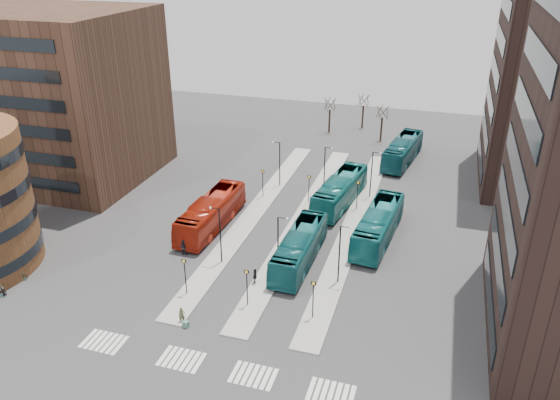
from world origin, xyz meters
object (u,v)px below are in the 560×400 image
(suitcase, at_px, (186,324))
(teal_bus_c, at_px, (378,225))
(commuter_c, at_px, (291,281))
(bicycle_far, at_px, (17,276))
(teal_bus_a, at_px, (300,247))
(traveller, at_px, (182,315))
(teal_bus_b, at_px, (340,191))
(commuter_b, at_px, (255,277))
(bicycle_mid, at_px, (1,288))
(red_bus, at_px, (211,213))
(teal_bus_d, at_px, (403,151))
(commuter_a, at_px, (184,247))

(suitcase, xyz_separation_m, teal_bus_c, (13.42, 19.81, 1.51))
(commuter_c, height_order, bicycle_far, commuter_c)
(teal_bus_a, bearing_deg, bicycle_far, -154.79)
(commuter_c, bearing_deg, teal_bus_c, -179.67)
(traveller, bearing_deg, suitcase, -64.10)
(commuter_c, relative_size, bicycle_far, 0.89)
(bicycle_far, bearing_deg, teal_bus_b, -69.57)
(commuter_b, xyz_separation_m, bicycle_far, (-22.10, -6.17, -0.36))
(teal_bus_c, relative_size, bicycle_mid, 7.03)
(suitcase, distance_m, red_bus, 17.94)
(teal_bus_b, xyz_separation_m, teal_bus_d, (5.97, 16.64, -0.02))
(teal_bus_c, xyz_separation_m, teal_bus_d, (0.22, 24.18, -0.01))
(traveller, relative_size, commuter_a, 0.88)
(teal_bus_c, relative_size, commuter_a, 7.54)
(suitcase, distance_m, teal_bus_d, 46.08)
(suitcase, relative_size, red_bus, 0.04)
(teal_bus_c, xyz_separation_m, traveller, (-13.99, -19.35, -1.05))
(teal_bus_d, bearing_deg, suitcase, -98.29)
(teal_bus_b, bearing_deg, red_bus, -133.04)
(commuter_b, height_order, bicycle_mid, commuter_b)
(suitcase, distance_m, bicycle_mid, 18.62)
(commuter_a, relative_size, bicycle_mid, 0.93)
(red_bus, xyz_separation_m, teal_bus_c, (18.47, 2.66, -0.01))
(teal_bus_b, xyz_separation_m, commuter_c, (-0.75, -19.27, -1.00))
(teal_bus_b, relative_size, teal_bus_d, 1.01)
(red_bus, distance_m, teal_bus_c, 18.66)
(red_bus, distance_m, teal_bus_a, 12.31)
(suitcase, distance_m, teal_bus_a, 14.45)
(teal_bus_b, relative_size, commuter_b, 7.77)
(traveller, relative_size, bicycle_far, 0.82)
(red_bus, distance_m, traveller, 17.32)
(teal_bus_a, relative_size, traveller, 8.10)
(teal_bus_a, distance_m, teal_bus_b, 14.57)
(traveller, xyz_separation_m, commuter_a, (-4.89, 10.31, 0.10))
(red_bus, bearing_deg, teal_bus_b, 40.94)
(teal_bus_d, bearing_deg, teal_bus_a, -94.01)
(suitcase, height_order, teal_bus_b, teal_bus_b)
(traveller, distance_m, commuter_a, 11.41)
(teal_bus_a, bearing_deg, suitcase, -115.66)
(bicycle_mid, bearing_deg, suitcase, -69.77)
(teal_bus_d, xyz_separation_m, commuter_a, (-19.11, -33.23, -0.94))
(teal_bus_b, relative_size, commuter_c, 7.97)
(commuter_b, xyz_separation_m, commuter_c, (3.44, 0.29, -0.02))
(commuter_c, distance_m, bicycle_far, 26.34)
(commuter_b, bearing_deg, teal_bus_b, -26.10)
(red_bus, relative_size, commuter_c, 7.99)
(teal_bus_d, height_order, commuter_a, teal_bus_d)
(teal_bus_c, distance_m, commuter_c, 13.44)
(bicycle_mid, bearing_deg, teal_bus_a, -43.40)
(commuter_a, distance_m, bicycle_far, 16.02)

